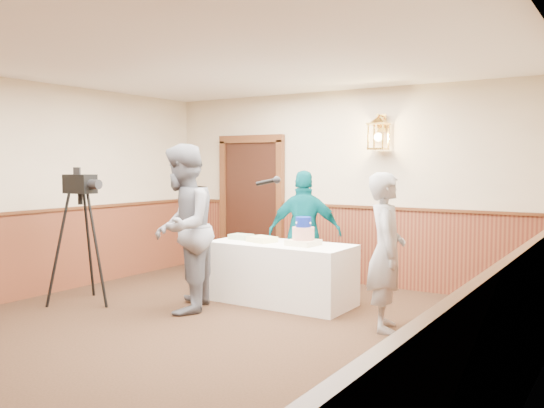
{
  "coord_description": "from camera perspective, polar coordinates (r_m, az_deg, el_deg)",
  "views": [
    {
      "loc": [
        3.64,
        -4.14,
        1.73
      ],
      "look_at": [
        -0.09,
        1.7,
        1.25
      ],
      "focal_mm": 38.0,
      "sensor_mm": 36.0,
      "label": 1
    }
  ],
  "objects": [
    {
      "name": "ground",
      "position": [
        5.78,
        -8.56,
        -13.51
      ],
      "size": [
        7.0,
        7.0,
        0.0
      ],
      "primitive_type": "plane",
      "color": "black",
      "rests_on": "ground"
    },
    {
      "name": "room_shell",
      "position": [
        5.9,
        -6.2,
        1.9
      ],
      "size": [
        6.02,
        7.02,
        2.81
      ],
      "color": "#C2AF92",
      "rests_on": "ground"
    },
    {
      "name": "display_table",
      "position": [
        7.23,
        0.86,
        -6.84
      ],
      "size": [
        1.8,
        0.8,
        0.75
      ],
      "primitive_type": "cube",
      "color": "white",
      "rests_on": "ground"
    },
    {
      "name": "tiered_cake",
      "position": [
        6.97,
        3.12,
        -3.01
      ],
      "size": [
        0.36,
        0.36,
        0.34
      ],
      "rotation": [
        0.0,
        0.0,
        -0.09
      ],
      "color": "#FCEEC4",
      "rests_on": "display_table"
    },
    {
      "name": "sheet_cake_yellow",
      "position": [
        7.27,
        -1.0,
        -3.51
      ],
      "size": [
        0.38,
        0.33,
        0.07
      ],
      "primitive_type": "cube",
      "rotation": [
        0.0,
        0.0,
        -0.25
      ],
      "color": "#F5F292",
      "rests_on": "display_table"
    },
    {
      "name": "sheet_cake_green",
      "position": [
        7.55,
        -3.09,
        -3.25
      ],
      "size": [
        0.27,
        0.22,
        0.06
      ],
      "primitive_type": "cube",
      "rotation": [
        0.0,
        0.0,
        -0.0
      ],
      "color": "#9FC188",
      "rests_on": "display_table"
    },
    {
      "name": "interviewer",
      "position": [
        6.8,
        -8.86,
        -2.38
      ],
      "size": [
        1.66,
        1.19,
        1.97
      ],
      "rotation": [
        0.0,
        0.0,
        -1.1
      ],
      "color": "slate",
      "rests_on": "ground"
    },
    {
      "name": "baker",
      "position": [
        6.11,
        11.24,
        -4.65
      ],
      "size": [
        0.61,
        0.71,
        1.65
      ],
      "primitive_type": "imported",
      "rotation": [
        0.0,
        0.0,
        2.0
      ],
      "color": "gray",
      "rests_on": "ground"
    },
    {
      "name": "assistant_p",
      "position": [
        7.62,
        3.27,
        -2.86
      ],
      "size": [
        1.05,
        0.75,
        1.65
      ],
      "primitive_type": "imported",
      "rotation": [
        0.0,
        0.0,
        3.55
      ],
      "color": "#024E56",
      "rests_on": "ground"
    },
    {
      "name": "tv_camera_rig",
      "position": [
        7.52,
        -18.36,
        -3.96
      ],
      "size": [
        0.63,
        0.59,
        1.61
      ],
      "rotation": [
        0.0,
        0.0,
        0.03
      ],
      "color": "black",
      "rests_on": "ground"
    }
  ]
}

